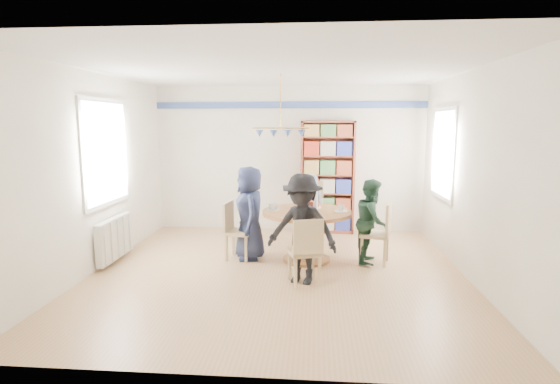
# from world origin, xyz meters

# --- Properties ---
(ground) EXTENTS (5.00, 5.00, 0.00)m
(ground) POSITION_xyz_m (0.00, 0.00, 0.00)
(ground) COLOR tan
(room_shell) EXTENTS (5.00, 5.00, 5.00)m
(room_shell) POSITION_xyz_m (-0.26, 0.87, 1.65)
(room_shell) COLOR white
(room_shell) RESTS_ON ground
(radiator) EXTENTS (0.12, 1.00, 0.60)m
(radiator) POSITION_xyz_m (-2.42, 0.30, 0.35)
(radiator) COLOR silver
(radiator) RESTS_ON ground
(dining_table) EXTENTS (1.30, 1.30, 0.75)m
(dining_table) POSITION_xyz_m (0.38, 0.57, 0.56)
(dining_table) COLOR brown
(dining_table) RESTS_ON ground
(chair_left) EXTENTS (0.44, 0.44, 0.86)m
(chair_left) POSITION_xyz_m (-0.69, 0.59, 0.47)
(chair_left) COLOR tan
(chair_left) RESTS_ON ground
(chair_right) EXTENTS (0.49, 0.49, 0.89)m
(chair_right) POSITION_xyz_m (1.44, 0.52, 0.49)
(chair_right) COLOR tan
(chair_right) RESTS_ON ground
(chair_far) EXTENTS (0.54, 0.54, 1.05)m
(chair_far) POSITION_xyz_m (0.38, 1.56, 0.58)
(chair_far) COLOR tan
(chair_far) RESTS_ON ground
(chair_near) EXTENTS (0.47, 0.47, 0.86)m
(chair_near) POSITION_xyz_m (0.39, -0.44, 0.47)
(chair_near) COLOR tan
(chair_near) RESTS_ON ground
(person_left) EXTENTS (0.61, 0.78, 1.39)m
(person_left) POSITION_xyz_m (-0.47, 0.61, 0.69)
(person_left) COLOR #181D34
(person_left) RESTS_ON ground
(person_right) EXTENTS (0.58, 0.68, 1.22)m
(person_right) POSITION_xyz_m (1.32, 0.58, 0.61)
(person_right) COLOR #1A3425
(person_right) RESTS_ON ground
(person_far) EXTENTS (0.47, 0.33, 1.20)m
(person_far) POSITION_xyz_m (0.43, 1.47, 0.60)
(person_far) COLOR gray
(person_far) RESTS_ON ground
(person_near) EXTENTS (1.01, 0.75, 1.40)m
(person_near) POSITION_xyz_m (0.34, -0.34, 0.70)
(person_near) COLOR black
(person_near) RESTS_ON ground
(bookshelf) EXTENTS (0.98, 0.29, 2.06)m
(bookshelf) POSITION_xyz_m (0.72, 2.34, 1.01)
(bookshelf) COLOR brown
(bookshelf) RESTS_ON ground
(tableware) EXTENTS (1.19, 1.19, 0.31)m
(tableware) POSITION_xyz_m (0.35, 0.60, 0.82)
(tableware) COLOR white
(tableware) RESTS_ON dining_table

